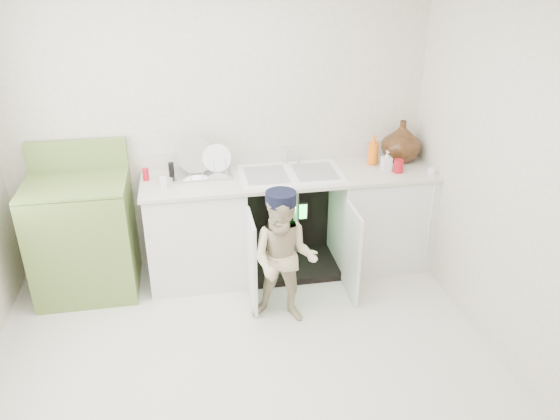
% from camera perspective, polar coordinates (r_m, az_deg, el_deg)
% --- Properties ---
extents(ground, '(3.50, 3.50, 0.00)m').
position_cam_1_polar(ground, '(3.90, -3.66, -15.96)').
color(ground, '#B8B2A1').
rests_on(ground, ground).
extents(room_shell, '(6.00, 5.50, 1.26)m').
position_cam_1_polar(room_shell, '(3.21, -4.29, 0.88)').
color(room_shell, beige).
rests_on(room_shell, ground).
extents(counter_run, '(2.44, 1.02, 1.26)m').
position_cam_1_polar(counter_run, '(4.70, 1.54, -0.87)').
color(counter_run, white).
rests_on(counter_run, ground).
extents(avocado_stove, '(0.78, 0.65, 1.21)m').
position_cam_1_polar(avocado_stove, '(4.67, -19.82, -2.51)').
color(avocado_stove, olive).
rests_on(avocado_stove, ground).
extents(repair_worker, '(0.61, 0.65, 1.05)m').
position_cam_1_polar(repair_worker, '(4.02, 0.44, -5.10)').
color(repair_worker, beige).
rests_on(repair_worker, ground).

